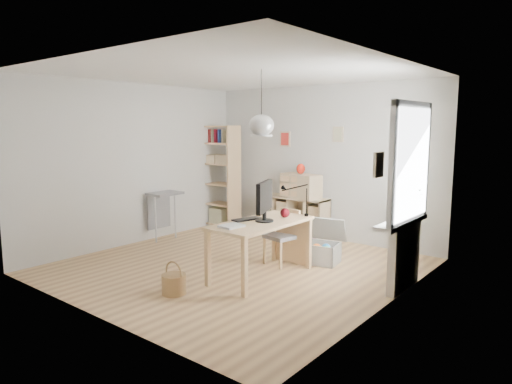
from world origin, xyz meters
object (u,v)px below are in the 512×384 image
Objects in this scene: storage_chest at (320,248)px; drawer_chest at (301,186)px; tall_bookshelf at (219,172)px; desk at (261,229)px; cube_shelf at (292,219)px; chair at (284,233)px; monitor at (264,199)px.

storage_chest is 1.02× the size of drawer_chest.
tall_bookshelf is 3.10m from storage_chest.
desk is 2.02× the size of drawer_chest.
cube_shelf is 1.89× the size of drawer_chest.
drawer_chest is (-0.71, 1.53, 0.48)m from chair.
desk is at bearing -37.01° from tall_bookshelf.
desk is 1.87× the size of chair.
desk is 1.07× the size of cube_shelf.
storage_chest is 1.70m from drawer_chest.
monitor is (1.05, -2.20, 0.75)m from cube_shelf.
storage_chest is (0.36, 0.42, -0.25)m from chair.
tall_bookshelf is (-2.59, 1.95, 0.43)m from desk.
chair is 1.75m from drawer_chest.
tall_bookshelf reaches higher than cube_shelf.
tall_bookshelf is at bearing 152.68° from storage_chest.
chair is at bearing 99.16° from desk.
storage_chest is at bearing -16.89° from tall_bookshelf.
chair is at bearing -27.45° from tall_bookshelf.
desk is 3.27m from tall_bookshelf.
storage_chest is 1.29× the size of monitor.
drawer_chest is at bearing 7.73° from tall_bookshelf.
chair is 0.88m from monitor.
tall_bookshelf reaches higher than chair.
chair is 1.08× the size of drawer_chest.
desk is 1.99× the size of storage_chest.
storage_chest is (1.28, -1.14, -0.10)m from cube_shelf.
monitor is at bearing -67.34° from chair.
drawer_chest is (1.77, 0.24, -0.16)m from tall_bookshelf.
chair is at bearing 79.36° from monitor.
storage_chest is (0.26, 1.09, -0.45)m from desk.
chair reaches higher than storage_chest.
monitor reaches higher than cube_shelf.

